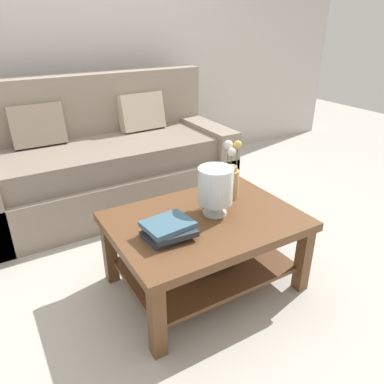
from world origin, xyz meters
The scene contains 7 objects.
ground_plane centered at (0.00, 0.00, 0.00)m, with size 10.00×10.00×0.00m, color #B7B2A8.
back_wall centered at (0.00, 1.65, 1.35)m, with size 6.40×0.12×2.70m, color #BCB7B2.
couch centered at (-0.05, 0.93, 0.36)m, with size 2.08×0.90×1.06m.
coffee_table centered at (0.08, -0.45, 0.33)m, with size 1.06×0.77×0.46m.
book_stack_main centered at (-0.18, -0.51, 0.50)m, with size 0.27×0.23×0.08m.
glass_hurricane_vase centered at (0.15, -0.43, 0.63)m, with size 0.20×0.20×0.28m.
flower_pitcher centered at (0.35, -0.30, 0.60)m, with size 0.11×0.10×0.37m.
Camera 1 is at (-0.91, -1.97, 1.49)m, focal length 34.50 mm.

